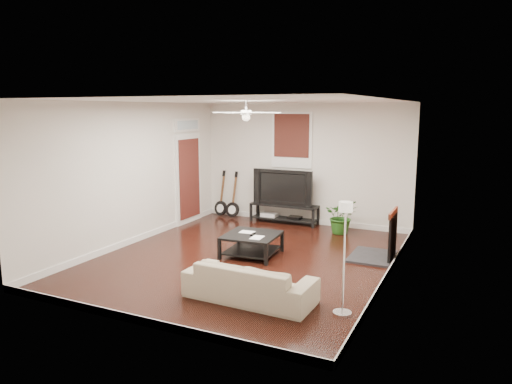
# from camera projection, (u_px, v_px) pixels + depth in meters

# --- Properties ---
(room) EXTENTS (5.01, 6.01, 2.81)m
(room) POSITION_uv_depth(u_px,v_px,m) (246.00, 182.00, 8.34)
(room) COLOR black
(room) RESTS_ON ground
(brick_accent) EXTENTS (0.02, 2.20, 2.80)m
(brick_accent) POSITION_uv_depth(u_px,v_px,m) (401.00, 183.00, 8.18)
(brick_accent) COLOR brown
(brick_accent) RESTS_ON floor
(fireplace) EXTENTS (0.80, 1.10, 0.92)m
(fireplace) POSITION_uv_depth(u_px,v_px,m) (382.00, 234.00, 8.46)
(fireplace) COLOR black
(fireplace) RESTS_ON floor
(window_back) EXTENTS (1.00, 0.06, 1.30)m
(window_back) POSITION_uv_depth(u_px,v_px,m) (292.00, 140.00, 11.01)
(window_back) COLOR #33140D
(window_back) RESTS_ON wall_back
(door_left) EXTENTS (0.08, 1.00, 2.50)m
(door_left) POSITION_uv_depth(u_px,v_px,m) (189.00, 170.00, 11.09)
(door_left) COLOR white
(door_left) RESTS_ON wall_left
(tv_stand) EXTENTS (1.61, 0.43, 0.45)m
(tv_stand) POSITION_uv_depth(u_px,v_px,m) (284.00, 214.00, 11.18)
(tv_stand) COLOR black
(tv_stand) RESTS_ON floor
(tv) EXTENTS (1.45, 0.19, 0.83)m
(tv) POSITION_uv_depth(u_px,v_px,m) (285.00, 187.00, 11.09)
(tv) COLOR black
(tv) RESTS_ON tv_stand
(coffee_table) EXTENTS (1.01, 1.01, 0.40)m
(coffee_table) POSITION_uv_depth(u_px,v_px,m) (252.00, 245.00, 8.71)
(coffee_table) COLOR black
(coffee_table) RESTS_ON floor
(sofa) EXTENTS (1.88, 0.79, 0.54)m
(sofa) POSITION_uv_depth(u_px,v_px,m) (250.00, 281.00, 6.65)
(sofa) COLOR #B9AA8B
(sofa) RESTS_ON floor
(floor_lamp) EXTENTS (0.26, 0.26, 1.51)m
(floor_lamp) POSITION_uv_depth(u_px,v_px,m) (344.00, 259.00, 6.10)
(floor_lamp) COLOR silver
(floor_lamp) RESTS_ON floor
(potted_plant) EXTENTS (0.83, 0.77, 0.77)m
(potted_plant) POSITION_uv_depth(u_px,v_px,m) (342.00, 216.00, 10.20)
(potted_plant) COLOR #205317
(potted_plant) RESTS_ON floor
(guitar_left) EXTENTS (0.40, 0.31, 1.16)m
(guitar_left) POSITION_uv_depth(u_px,v_px,m) (221.00, 194.00, 11.81)
(guitar_left) COLOR black
(guitar_left) RESTS_ON floor
(guitar_right) EXTENTS (0.37, 0.27, 1.16)m
(guitar_right) POSITION_uv_depth(u_px,v_px,m) (232.00, 195.00, 11.63)
(guitar_right) COLOR black
(guitar_right) RESTS_ON floor
(ceiling_fan) EXTENTS (1.24, 1.24, 0.32)m
(ceiling_fan) POSITION_uv_depth(u_px,v_px,m) (246.00, 113.00, 8.13)
(ceiling_fan) COLOR white
(ceiling_fan) RESTS_ON ceiling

